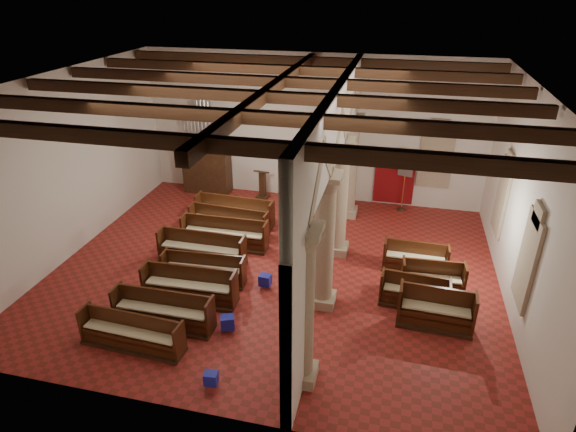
% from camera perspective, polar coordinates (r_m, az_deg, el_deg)
% --- Properties ---
extents(floor, '(14.00, 14.00, 0.00)m').
position_cam_1_polar(floor, '(15.83, -1.52, -6.25)').
color(floor, maroon).
rests_on(floor, ground).
extents(ceiling, '(14.00, 14.00, 0.00)m').
position_cam_1_polar(ceiling, '(13.57, -1.83, 15.61)').
color(ceiling, black).
rests_on(ceiling, wall_back).
extents(wall_back, '(14.00, 0.02, 6.00)m').
position_cam_1_polar(wall_back, '(19.97, 2.81, 10.28)').
color(wall_back, silver).
rests_on(wall_back, floor).
extents(wall_front, '(14.00, 0.02, 6.00)m').
position_cam_1_polar(wall_front, '(9.48, -11.11, -9.93)').
color(wall_front, silver).
rests_on(wall_front, floor).
extents(wall_left, '(0.02, 12.00, 6.00)m').
position_cam_1_polar(wall_left, '(17.49, -24.54, 5.52)').
color(wall_left, silver).
rests_on(wall_left, floor).
extents(wall_right, '(0.02, 12.00, 6.00)m').
position_cam_1_polar(wall_right, '(14.45, 26.28, 0.98)').
color(wall_right, silver).
rests_on(wall_right, floor).
extents(ceiling_beams, '(13.80, 11.80, 0.30)m').
position_cam_1_polar(ceiling_beams, '(13.60, -1.82, 14.87)').
color(ceiling_beams, '#3B2512').
rests_on(ceiling_beams, wall_back).
extents(arcade, '(0.90, 11.90, 6.00)m').
position_cam_1_polar(arcade, '(13.90, 5.53, 5.30)').
color(arcade, tan).
rests_on(arcade, floor).
extents(window_right_a, '(0.03, 1.00, 2.20)m').
position_cam_1_polar(window_right_a, '(13.48, 26.67, -4.76)').
color(window_right_a, '#2E6853').
rests_on(window_right_a, wall_right).
extents(window_right_b, '(0.03, 1.00, 2.20)m').
position_cam_1_polar(window_right_b, '(16.99, 24.17, 2.07)').
color(window_right_b, '#2E6853').
rests_on(window_right_b, wall_right).
extents(window_back, '(1.00, 0.03, 2.20)m').
position_cam_1_polar(window_back, '(19.94, 17.10, 6.69)').
color(window_back, '#2E6853').
rests_on(window_back, wall_back).
extents(pipe_organ, '(2.10, 0.85, 4.40)m').
position_cam_1_polar(pipe_organ, '(21.27, -9.61, 6.34)').
color(pipe_organ, '#3B2512').
rests_on(pipe_organ, floor).
extents(lectern, '(0.60, 0.62, 1.33)m').
position_cam_1_polar(lectern, '(20.60, -3.03, 3.56)').
color(lectern, '#322310').
rests_on(lectern, floor).
extents(dossal_curtain, '(1.80, 0.07, 2.17)m').
position_cam_1_polar(dossal_curtain, '(20.18, 12.49, 4.34)').
color(dossal_curtain, maroon).
rests_on(dossal_curtain, floor).
extents(processional_banner, '(0.58, 0.74, 2.59)m').
position_cam_1_polar(processional_banner, '(19.92, 13.49, 2.87)').
color(processional_banner, '#3B2512').
rests_on(processional_banner, floor).
extents(hymnal_box_a, '(0.33, 0.28, 0.31)m').
position_cam_1_polar(hymnal_box_a, '(11.84, -9.11, -18.45)').
color(hymnal_box_a, '#18169C').
rests_on(hymnal_box_a, floor).
extents(hymnal_box_b, '(0.45, 0.41, 0.37)m').
position_cam_1_polar(hymnal_box_b, '(13.25, -7.17, -12.38)').
color(hymnal_box_b, '#16349A').
rests_on(hymnal_box_b, floor).
extents(hymnal_box_c, '(0.37, 0.32, 0.35)m').
position_cam_1_polar(hymnal_box_c, '(14.79, -2.72, -7.58)').
color(hymnal_box_c, navy).
rests_on(hymnal_box_c, floor).
extents(tube_heater_a, '(0.95, 0.34, 0.10)m').
position_cam_1_polar(tube_heater_a, '(13.52, -14.13, -12.84)').
color(tube_heater_a, white).
rests_on(tube_heater_a, floor).
extents(tube_heater_b, '(0.98, 0.48, 0.10)m').
position_cam_1_polar(tube_heater_b, '(13.86, -15.56, -11.93)').
color(tube_heater_b, white).
rests_on(tube_heater_b, floor).
extents(nave_pew_0, '(2.81, 0.78, 0.96)m').
position_cam_1_polar(nave_pew_0, '(13.27, -17.96, -13.46)').
color(nave_pew_0, '#3B2512').
rests_on(nave_pew_0, floor).
extents(nave_pew_1, '(2.78, 0.70, 1.04)m').
position_cam_1_polar(nave_pew_1, '(13.71, -14.50, -11.29)').
color(nave_pew_1, '#3B2512').
rests_on(nave_pew_1, floor).
extents(nave_pew_2, '(2.79, 0.82, 1.09)m').
position_cam_1_polar(nave_pew_2, '(14.47, -11.53, -8.62)').
color(nave_pew_2, '#3B2512').
rests_on(nave_pew_2, floor).
extents(nave_pew_3, '(2.62, 0.78, 0.95)m').
position_cam_1_polar(nave_pew_3, '(15.25, -9.92, -6.69)').
color(nave_pew_3, '#3B2512').
rests_on(nave_pew_3, floor).
extents(nave_pew_4, '(2.93, 0.74, 1.09)m').
position_cam_1_polar(nave_pew_4, '(16.21, -10.13, -4.35)').
color(nave_pew_4, '#3B2512').
rests_on(nave_pew_4, floor).
extents(nave_pew_5, '(3.06, 0.75, 1.06)m').
position_cam_1_polar(nave_pew_5, '(17.06, -7.50, -2.52)').
color(nave_pew_5, '#3B2512').
rests_on(nave_pew_5, floor).
extents(nave_pew_6, '(3.04, 0.86, 0.99)m').
position_cam_1_polar(nave_pew_6, '(17.92, -7.01, -1.08)').
color(nave_pew_6, '#3B2512').
rests_on(nave_pew_6, floor).
extents(nave_pew_7, '(3.09, 0.87, 1.07)m').
position_cam_1_polar(nave_pew_7, '(18.58, -6.33, 0.10)').
color(nave_pew_7, '#3B2512').
rests_on(nave_pew_7, floor).
extents(aisle_pew_0, '(2.03, 0.85, 1.13)m').
position_cam_1_polar(aisle_pew_0, '(13.85, 17.02, -11.03)').
color(aisle_pew_0, '#3B2512').
rests_on(aisle_pew_0, floor).
extents(aisle_pew_1, '(1.98, 0.77, 0.97)m').
position_cam_1_polar(aisle_pew_1, '(14.48, 14.67, -9.15)').
color(aisle_pew_1, '#3B2512').
rests_on(aisle_pew_1, floor).
extents(aisle_pew_2, '(1.86, 0.81, 1.06)m').
position_cam_1_polar(aisle_pew_2, '(15.12, 16.69, -7.63)').
color(aisle_pew_2, '#3B2512').
rests_on(aisle_pew_2, floor).
extents(aisle_pew_3, '(2.05, 0.70, 0.99)m').
position_cam_1_polar(aisle_pew_3, '(16.08, 14.79, -5.26)').
color(aisle_pew_3, '#3B2512').
rests_on(aisle_pew_3, floor).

